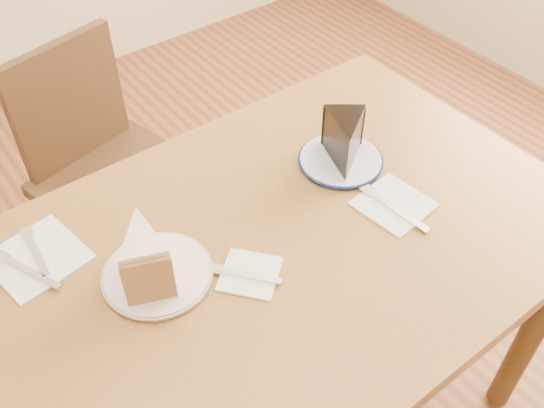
% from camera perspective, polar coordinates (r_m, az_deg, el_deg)
% --- Properties ---
extents(table, '(1.20, 0.80, 0.75)m').
position_cam_1_polar(table, '(1.26, 0.88, -6.18)').
color(table, brown).
rests_on(table, ground).
extents(chair_far, '(0.49, 0.49, 0.82)m').
position_cam_1_polar(chair_far, '(1.83, -15.00, 3.02)').
color(chair_far, black).
rests_on(chair_far, ground).
extents(plate_cream, '(0.20, 0.20, 0.01)m').
position_cam_1_polar(plate_cream, '(1.14, -10.72, -6.52)').
color(plate_cream, silver).
rests_on(plate_cream, table).
extents(plate_navy, '(0.18, 0.18, 0.01)m').
position_cam_1_polar(plate_navy, '(1.36, 6.47, 4.11)').
color(plate_navy, white).
rests_on(plate_navy, table).
extents(carrot_cake, '(0.12, 0.14, 0.10)m').
position_cam_1_polar(carrot_cake, '(1.10, -11.88, -4.63)').
color(carrot_cake, beige).
rests_on(carrot_cake, plate_cream).
extents(chocolate_cake, '(0.15, 0.15, 0.10)m').
position_cam_1_polar(chocolate_cake, '(1.31, 6.88, 5.56)').
color(chocolate_cake, black).
rests_on(chocolate_cake, plate_navy).
extents(napkin_cream, '(0.15, 0.15, 0.00)m').
position_cam_1_polar(napkin_cream, '(1.13, -2.10, -6.57)').
color(napkin_cream, white).
rests_on(napkin_cream, table).
extents(napkin_navy, '(0.15, 0.15, 0.00)m').
position_cam_1_polar(napkin_navy, '(1.28, 11.39, -0.03)').
color(napkin_navy, white).
rests_on(napkin_navy, table).
extents(napkin_spare, '(0.18, 0.18, 0.00)m').
position_cam_1_polar(napkin_spare, '(1.24, -21.22, -4.71)').
color(napkin_spare, white).
rests_on(napkin_spare, table).
extents(fork_cream, '(0.10, 0.12, 0.00)m').
position_cam_1_polar(fork_cream, '(1.12, -2.57, -6.65)').
color(fork_cream, silver).
rests_on(fork_cream, napkin_cream).
extents(knife_navy, '(0.03, 0.17, 0.00)m').
position_cam_1_polar(knife_navy, '(1.26, 11.51, -0.42)').
color(knife_navy, white).
rests_on(knife_navy, napkin_navy).
extents(fork_spare, '(0.03, 0.14, 0.00)m').
position_cam_1_polar(fork_spare, '(1.24, -21.33, -4.21)').
color(fork_spare, silver).
rests_on(fork_spare, napkin_spare).
extents(knife_spare, '(0.07, 0.15, 0.00)m').
position_cam_1_polar(knife_spare, '(1.22, -22.04, -5.79)').
color(knife_spare, white).
rests_on(knife_spare, napkin_spare).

